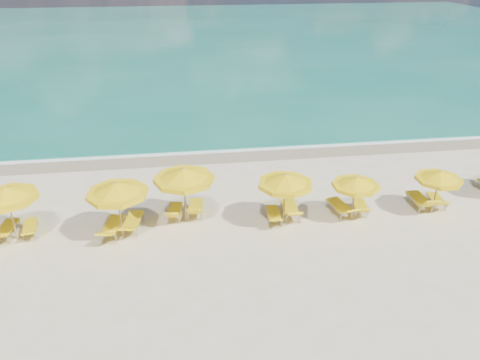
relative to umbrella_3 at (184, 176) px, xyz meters
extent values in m
plane|color=beige|center=(2.56, -0.16, -2.24)|extent=(120.00, 120.00, 0.00)
cube|color=#136B56|center=(2.56, 47.84, -2.24)|extent=(120.00, 80.00, 0.30)
cube|color=tan|center=(2.56, 7.24, -2.24)|extent=(120.00, 2.60, 0.01)
cube|color=white|center=(2.56, 8.04, -2.24)|extent=(120.00, 1.20, 0.03)
cube|color=white|center=(-3.44, 16.84, -2.24)|extent=(14.00, 0.36, 0.05)
cube|color=white|center=(10.56, 23.84, -2.24)|extent=(18.00, 0.30, 0.05)
cylinder|color=tan|center=(-6.95, -0.41, -1.07)|extent=(0.07, 0.07, 2.34)
cone|color=yellow|center=(-6.95, -0.41, -0.08)|extent=(2.50, 2.50, 0.47)
cylinder|color=yellow|center=(-6.95, -0.41, -0.31)|extent=(2.52, 2.52, 0.19)
sphere|color=tan|center=(-6.95, -0.41, 0.16)|extent=(0.10, 0.10, 0.10)
cylinder|color=tan|center=(-2.67, -0.75, -1.03)|extent=(0.07, 0.07, 2.41)
cone|color=yellow|center=(-2.67, -0.75, -0.02)|extent=(3.02, 3.02, 0.48)
cylinder|color=yellow|center=(-2.67, -0.75, -0.25)|extent=(3.05, 3.05, 0.19)
sphere|color=tan|center=(-2.67, -0.75, 0.23)|extent=(0.11, 0.11, 0.11)
cylinder|color=tan|center=(0.00, 0.00, -0.98)|extent=(0.08, 0.08, 2.51)
cone|color=yellow|center=(0.00, 0.00, 0.07)|extent=(2.57, 2.57, 0.50)
cylinder|color=yellow|center=(0.00, 0.00, -0.17)|extent=(2.59, 2.59, 0.20)
sphere|color=tan|center=(0.00, 0.00, 0.33)|extent=(0.11, 0.11, 0.11)
cylinder|color=tan|center=(4.19, -0.67, -1.09)|extent=(0.07, 0.07, 2.29)
cone|color=yellow|center=(4.19, -0.67, -0.13)|extent=(2.59, 2.59, 0.46)
cylinder|color=yellow|center=(4.19, -0.67, -0.36)|extent=(2.61, 2.61, 0.18)
sphere|color=tan|center=(4.19, -0.67, 0.10)|extent=(0.10, 0.10, 0.10)
cylinder|color=tan|center=(7.26, -0.75, -1.24)|extent=(0.06, 0.06, 1.99)
cone|color=yellow|center=(7.26, -0.75, -0.41)|extent=(2.65, 2.65, 0.40)
cylinder|color=yellow|center=(7.26, -0.75, -0.60)|extent=(2.67, 2.67, 0.16)
sphere|color=tan|center=(7.26, -0.75, -0.20)|extent=(0.09, 0.09, 0.09)
cylinder|color=tan|center=(11.10, -0.68, -1.24)|extent=(0.06, 0.06, 1.99)
cone|color=yellow|center=(11.10, -0.68, -0.41)|extent=(2.67, 2.67, 0.40)
cylinder|color=yellow|center=(11.10, -0.68, -0.60)|extent=(2.69, 2.69, 0.16)
sphere|color=tan|center=(11.10, -0.68, -0.20)|extent=(0.09, 0.09, 0.09)
cube|color=yellow|center=(-7.38, -0.05, -1.85)|extent=(0.69, 1.36, 0.08)
cube|color=yellow|center=(-6.51, 0.06, -1.90)|extent=(0.74, 1.24, 0.07)
cube|color=yellow|center=(-6.35, -0.75, -1.79)|extent=(0.61, 0.63, 0.27)
cube|color=yellow|center=(-3.04, -0.47, -1.82)|extent=(0.90, 1.54, 0.09)
cube|color=yellow|center=(-3.22, -1.47, -1.66)|extent=(0.75, 0.75, 0.39)
cube|color=yellow|center=(-2.23, -0.13, -1.84)|extent=(0.84, 1.46, 0.08)
cube|color=yellow|center=(-2.40, -1.10, -1.71)|extent=(0.71, 0.73, 0.33)
cube|color=yellow|center=(-0.48, 0.49, -1.87)|extent=(0.73, 1.33, 0.08)
cube|color=yellow|center=(-0.59, -0.35, -1.66)|extent=(0.62, 0.55, 0.48)
cube|color=yellow|center=(0.45, 0.67, -1.86)|extent=(0.72, 1.37, 0.08)
cube|color=yellow|center=(0.36, -0.21, -1.64)|extent=(0.64, 0.56, 0.49)
cube|color=yellow|center=(3.79, -0.32, -1.88)|extent=(0.63, 1.27, 0.08)
cube|color=yellow|center=(3.73, -1.19, -1.75)|extent=(0.59, 0.59, 0.33)
cube|color=yellow|center=(4.59, -0.07, -1.83)|extent=(0.68, 1.44, 0.09)
cube|color=yellow|center=(4.56, -1.04, -1.63)|extent=(0.65, 0.61, 0.46)
cube|color=yellow|center=(6.83, -0.18, -1.84)|extent=(0.86, 1.47, 0.08)
cube|color=yellow|center=(7.01, -1.11, -1.65)|extent=(0.71, 0.68, 0.44)
cube|color=yellow|center=(7.81, -0.22, -1.89)|extent=(0.76, 1.27, 0.07)
cube|color=yellow|center=(7.65, -1.00, -1.71)|extent=(0.61, 0.56, 0.42)
cube|color=yellow|center=(10.68, -0.12, -1.82)|extent=(0.65, 1.44, 0.09)
cube|color=yellow|center=(10.67, -1.06, -1.57)|extent=(0.65, 0.53, 0.55)
cube|color=yellow|center=(11.53, -0.10, -1.90)|extent=(0.72, 1.24, 0.07)
cube|color=yellow|center=(11.40, -0.88, -1.72)|extent=(0.60, 0.55, 0.41)
camera|label=1|loc=(-0.10, -17.71, 8.45)|focal=35.00mm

